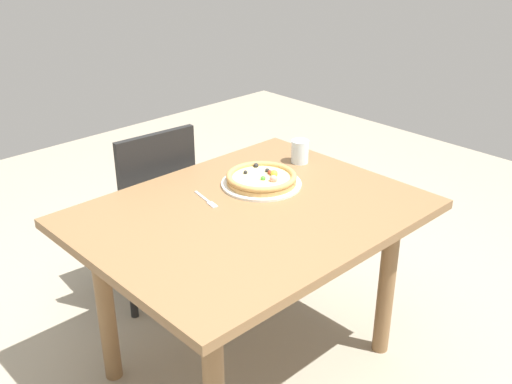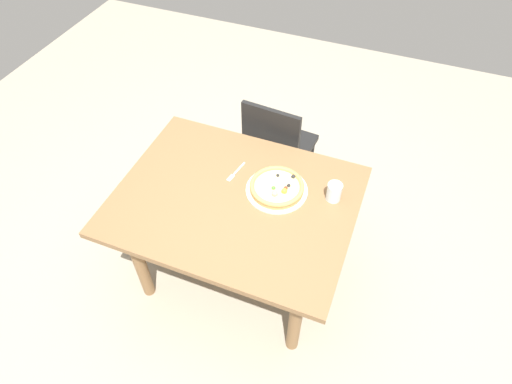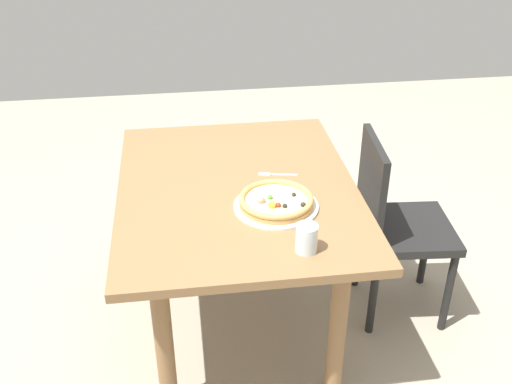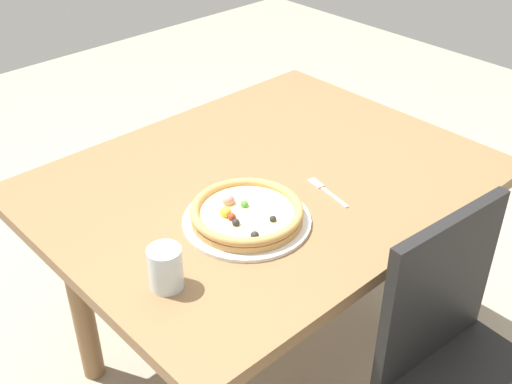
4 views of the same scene
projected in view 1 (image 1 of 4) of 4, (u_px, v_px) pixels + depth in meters
name	position (u px, v px, depth m)	size (l,w,h in m)	color
ground_plane	(251.00, 361.00, 2.58)	(6.00, 6.00, 0.00)	#9E937F
dining_table	(250.00, 234.00, 2.31)	(1.25, 0.98, 0.73)	olive
chair_near	(148.00, 207.00, 2.83)	(0.43, 0.43, 0.89)	black
plate	(261.00, 184.00, 2.47)	(0.33, 0.33, 0.01)	silver
pizza	(262.00, 178.00, 2.46)	(0.29, 0.29, 0.05)	tan
fork	(207.00, 201.00, 2.33)	(0.05, 0.17, 0.00)	silver
drinking_glass	(300.00, 152.00, 2.67)	(0.08, 0.08, 0.10)	silver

